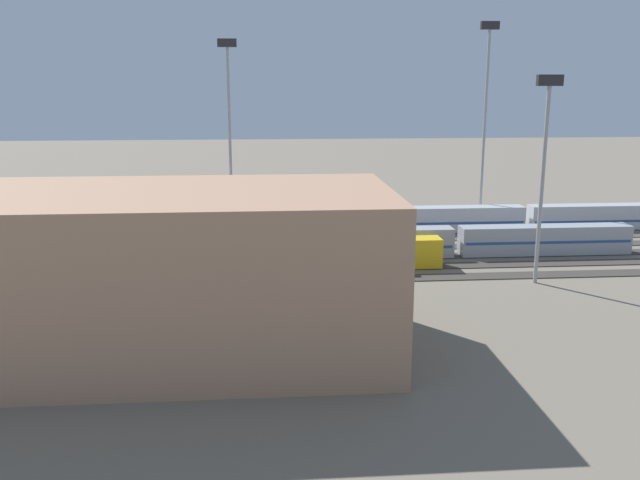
{
  "coord_description": "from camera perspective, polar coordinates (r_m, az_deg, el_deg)",
  "views": [
    {
      "loc": [
        0.11,
        86.94,
        22.08
      ],
      "look_at": [
        -6.75,
        2.39,
        2.5
      ],
      "focal_mm": 37.54,
      "sensor_mm": 36.0,
      "label": 1
    }
  ],
  "objects": [
    {
      "name": "maintenance_shed",
      "position": [
        57.47,
        -14.92,
        -2.77
      ],
      "size": [
        41.54,
        19.32,
        13.79
      ],
      "primitive_type": "cube",
      "color": "tan",
      "rests_on": "ground_plane"
    },
    {
      "name": "track_bed_4",
      "position": [
        82.43,
        -4.4,
        -2.53
      ],
      "size": [
        140.0,
        2.8,
        0.12
      ],
      "primitive_type": "cube",
      "color": "#3D3833",
      "rests_on": "ground_plane"
    },
    {
      "name": "track_bed_5",
      "position": [
        77.63,
        -4.37,
        -3.52
      ],
      "size": [
        140.0,
        2.8,
        0.12
      ],
      "primitive_type": "cube",
      "color": "#3D3833",
      "rests_on": "ground_plane"
    },
    {
      "name": "signal_gantry",
      "position": [
        88.15,
        -4.94,
        3.46
      ],
      "size": [
        0.7,
        30.0,
        8.8
      ],
      "color": "#4C4742",
      "rests_on": "ground_plane"
    },
    {
      "name": "train_on_track_2",
      "position": [
        93.91,
        -17.13,
        0.12
      ],
      "size": [
        66.4,
        3.06,
        4.4
      ],
      "color": "maroon",
      "rests_on": "ground_plane"
    },
    {
      "name": "light_mast_3",
      "position": [
        78.2,
        18.6,
        7.26
      ],
      "size": [
        2.8,
        0.7,
        23.27
      ],
      "color": "#9EA0A5",
      "rests_on": "ground_plane"
    },
    {
      "name": "train_on_track_4",
      "position": [
        83.49,
        6.68,
        -0.9
      ],
      "size": [
        10.0,
        3.0,
        5.0
      ],
      "color": "gold",
      "rests_on": "ground_plane"
    },
    {
      "name": "track_bed_0",
      "position": [
        101.85,
        -4.47,
        0.47
      ],
      "size": [
        140.0,
        2.8,
        0.12
      ],
      "primitive_type": "cube",
      "color": "#3D3833",
      "rests_on": "ground_plane"
    },
    {
      "name": "track_bed_1",
      "position": [
        96.97,
        -4.45,
        -0.17
      ],
      "size": [
        140.0,
        2.8,
        0.12
      ],
      "primitive_type": "cube",
      "color": "#4C443D",
      "rests_on": "ground_plane"
    },
    {
      "name": "track_bed_2",
      "position": [
        92.11,
        -4.44,
        -0.87
      ],
      "size": [
        140.0,
        2.8,
        0.12
      ],
      "primitive_type": "cube",
      "color": "#3D3833",
      "rests_on": "ground_plane"
    },
    {
      "name": "train_on_track_3",
      "position": [
        87.74,
        3.9,
        -0.26
      ],
      "size": [
        71.4,
        3.06,
        3.8
      ],
      "color": "#A8AAB2",
      "rests_on": "ground_plane"
    },
    {
      "name": "ground_plane",
      "position": [
        89.7,
        -4.43,
        -1.29
      ],
      "size": [
        400.0,
        400.0,
        0.0
      ],
      "primitive_type": "plane",
      "color": "#756B5B"
    },
    {
      "name": "light_mast_0",
      "position": [
        103.28,
        -7.76,
        10.75
      ],
      "size": [
        2.8,
        0.7,
        28.87
      ],
      "color": "#9EA0A5",
      "rests_on": "ground_plane"
    },
    {
      "name": "train_on_track_0",
      "position": [
        102.72,
        4.49,
        1.69
      ],
      "size": [
        95.6,
        3.06,
        3.8
      ],
      "color": "silver",
      "rests_on": "ground_plane"
    },
    {
      "name": "track_bed_3",
      "position": [
        87.26,
        -4.42,
        -1.66
      ],
      "size": [
        140.0,
        2.8,
        0.12
      ],
      "primitive_type": "cube",
      "color": "#3D3833",
      "rests_on": "ground_plane"
    },
    {
      "name": "light_mast_2",
      "position": [
        107.81,
        13.95,
        11.35
      ],
      "size": [
        2.8,
        0.7,
        31.54
      ],
      "color": "#9EA0A5",
      "rests_on": "ground_plane"
    }
  ]
}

